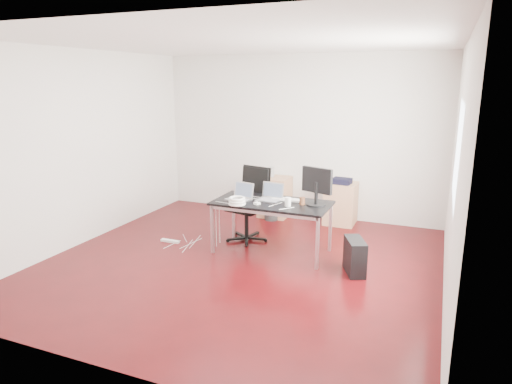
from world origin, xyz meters
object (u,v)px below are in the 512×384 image
at_px(pc_tower, 355,256).
at_px(filing_cabinet_left, 275,197).
at_px(desk, 272,206).
at_px(office_chair, 250,200).
at_px(filing_cabinet_right, 341,203).

bearing_deg(pc_tower, filing_cabinet_left, 108.37).
distance_m(desk, office_chair, 0.64).
xyz_separation_m(office_chair, filing_cabinet_right, (1.11, 1.28, -0.26)).
bearing_deg(desk, filing_cabinet_left, 108.61).
bearing_deg(desk, filing_cabinet_right, 70.01).
distance_m(desk, pc_tower, 1.33).
bearing_deg(office_chair, filing_cabinet_left, 105.69).
distance_m(filing_cabinet_left, pc_tower, 2.65).
bearing_deg(office_chair, desk, -25.95).
xyz_separation_m(filing_cabinet_right, pc_tower, (0.61, -1.96, -0.13)).
xyz_separation_m(desk, office_chair, (-0.50, 0.40, -0.07)).
relative_size(desk, office_chair, 1.48).
bearing_deg(desk, office_chair, 141.36).
bearing_deg(desk, pc_tower, -12.89).
distance_m(office_chair, filing_cabinet_right, 1.71).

